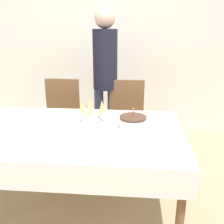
{
  "coord_description": "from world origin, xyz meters",
  "views": [
    {
      "loc": [
        0.47,
        -1.95,
        1.56
      ],
      "look_at": [
        0.28,
        0.13,
        0.86
      ],
      "focal_mm": 42.0,
      "sensor_mm": 36.0,
      "label": 1
    }
  ],
  "objects_px": {
    "plate_stack_main": "(90,135)",
    "plate_stack_dessert": "(98,126)",
    "birthday_cake": "(133,122)",
    "champagne_tray": "(93,113)",
    "dining_chair_far_left": "(61,117)",
    "dining_chair_far_right": "(126,119)",
    "person_standing": "(105,70)"
  },
  "relations": [
    {
      "from": "dining_chair_far_left",
      "to": "champagne_tray",
      "type": "bearing_deg",
      "value": -54.3
    },
    {
      "from": "dining_chair_far_left",
      "to": "person_standing",
      "type": "xyz_separation_m",
      "value": [
        0.51,
        0.17,
        0.53
      ]
    },
    {
      "from": "dining_chair_far_right",
      "to": "champagne_tray",
      "type": "bearing_deg",
      "value": -111.73
    },
    {
      "from": "dining_chair_far_left",
      "to": "person_standing",
      "type": "relative_size",
      "value": 0.55
    },
    {
      "from": "plate_stack_main",
      "to": "dining_chair_far_left",
      "type": "bearing_deg",
      "value": 116.87
    },
    {
      "from": "plate_stack_dessert",
      "to": "person_standing",
      "type": "bearing_deg",
      "value": 92.9
    },
    {
      "from": "champagne_tray",
      "to": "person_standing",
      "type": "height_order",
      "value": "person_standing"
    },
    {
      "from": "dining_chair_far_left",
      "to": "person_standing",
      "type": "bearing_deg",
      "value": 18.97
    },
    {
      "from": "plate_stack_main",
      "to": "plate_stack_dessert",
      "type": "relative_size",
      "value": 1.27
    },
    {
      "from": "plate_stack_dessert",
      "to": "dining_chair_far_right",
      "type": "bearing_deg",
      "value": 75.56
    },
    {
      "from": "dining_chair_far_right",
      "to": "birthday_cake",
      "type": "distance_m",
      "value": 0.85
    },
    {
      "from": "champagne_tray",
      "to": "plate_stack_dessert",
      "type": "relative_size",
      "value": 1.68
    },
    {
      "from": "dining_chair_far_left",
      "to": "dining_chair_far_right",
      "type": "distance_m",
      "value": 0.76
    },
    {
      "from": "dining_chair_far_left",
      "to": "plate_stack_main",
      "type": "xyz_separation_m",
      "value": [
        0.53,
        -1.04,
        0.24
      ]
    },
    {
      "from": "champagne_tray",
      "to": "person_standing",
      "type": "relative_size",
      "value": 0.18
    },
    {
      "from": "dining_chair_far_left",
      "to": "person_standing",
      "type": "distance_m",
      "value": 0.75
    },
    {
      "from": "plate_stack_dessert",
      "to": "person_standing",
      "type": "height_order",
      "value": "person_standing"
    },
    {
      "from": "birthday_cake",
      "to": "champagne_tray",
      "type": "relative_size",
      "value": 0.7
    },
    {
      "from": "dining_chair_far_left",
      "to": "dining_chair_far_right",
      "type": "height_order",
      "value": "same"
    },
    {
      "from": "birthday_cake",
      "to": "person_standing",
      "type": "distance_m",
      "value": 1.06
    },
    {
      "from": "birthday_cake",
      "to": "plate_stack_main",
      "type": "xyz_separation_m",
      "value": [
        -0.32,
        -0.24,
        -0.03
      ]
    },
    {
      "from": "dining_chair_far_left",
      "to": "plate_stack_dessert",
      "type": "bearing_deg",
      "value": -55.67
    },
    {
      "from": "dining_chair_far_right",
      "to": "plate_stack_main",
      "type": "height_order",
      "value": "dining_chair_far_right"
    },
    {
      "from": "dining_chair_far_right",
      "to": "birthday_cake",
      "type": "bearing_deg",
      "value": -84.39
    },
    {
      "from": "plate_stack_dessert",
      "to": "dining_chair_far_left",
      "type": "bearing_deg",
      "value": 124.33
    },
    {
      "from": "dining_chair_far_left",
      "to": "birthday_cake",
      "type": "xyz_separation_m",
      "value": [
        0.84,
        -0.8,
        0.27
      ]
    },
    {
      "from": "dining_chair_far_left",
      "to": "champagne_tray",
      "type": "height_order",
      "value": "dining_chair_far_left"
    },
    {
      "from": "champagne_tray",
      "to": "plate_stack_main",
      "type": "distance_m",
      "value": 0.36
    },
    {
      "from": "birthday_cake",
      "to": "plate_stack_main",
      "type": "height_order",
      "value": "birthday_cake"
    },
    {
      "from": "dining_chair_far_left",
      "to": "champagne_tray",
      "type": "distance_m",
      "value": 0.89
    },
    {
      "from": "dining_chair_far_left",
      "to": "plate_stack_main",
      "type": "bearing_deg",
      "value": -63.13
    },
    {
      "from": "birthday_cake",
      "to": "person_standing",
      "type": "bearing_deg",
      "value": 109.14
    }
  ]
}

